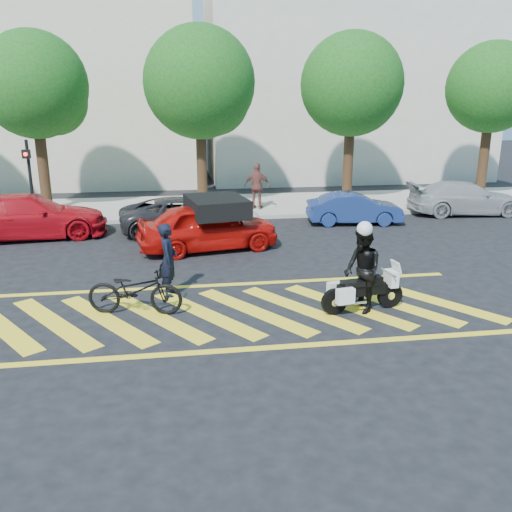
{
  "coord_description": "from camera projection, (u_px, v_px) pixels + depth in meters",
  "views": [
    {
      "loc": [
        -1.18,
        -11.4,
        4.74
      ],
      "look_at": [
        0.67,
        0.9,
        1.05
      ],
      "focal_mm": 38.0,
      "sensor_mm": 36.0,
      "label": 1
    }
  ],
  "objects": [
    {
      "name": "parked_mid_left",
      "position": [
        184.0,
        215.0,
        19.42
      ],
      "size": [
        4.69,
        2.44,
        1.26
      ],
      "primitive_type": "imported",
      "rotation": [
        0.0,
        0.0,
        1.65
      ],
      "color": "black",
      "rests_on": "ground"
    },
    {
      "name": "building_left",
      "position": [
        45.0,
        91.0,
        29.67
      ],
      "size": [
        16.0,
        8.0,
        10.0
      ],
      "primitive_type": "cube",
      "color": "beige",
      "rests_on": "ground"
    },
    {
      "name": "pedestrian_right",
      "position": [
        257.0,
        186.0,
        22.64
      ],
      "size": [
        1.22,
        0.85,
        1.91
      ],
      "primitive_type": "imported",
      "rotation": [
        0.0,
        0.0,
        2.76
      ],
      "color": "brown",
      "rests_on": "sidewalk"
    },
    {
      "name": "tree_far_right",
      "position": [
        493.0,
        91.0,
        24.24
      ],
      "size": [
        4.0,
        4.0,
        7.1
      ],
      "color": "black",
      "rests_on": "ground"
    },
    {
      "name": "police_motorcycle",
      "position": [
        362.0,
        291.0,
        12.3
      ],
      "size": [
        2.01,
        0.75,
        0.89
      ],
      "rotation": [
        0.0,
        0.0,
        0.16
      ],
      "color": "black",
      "rests_on": "ground"
    },
    {
      "name": "parked_far_right",
      "position": [
        465.0,
        198.0,
        22.39
      ],
      "size": [
        4.78,
        2.25,
        1.35
      ],
      "primitive_type": "imported",
      "rotation": [
        0.0,
        0.0,
        1.49
      ],
      "color": "gray",
      "rests_on": "ground"
    },
    {
      "name": "tree_center",
      "position": [
        203.0,
        87.0,
        22.33
      ],
      "size": [
        4.6,
        4.6,
        7.56
      ],
      "color": "black",
      "rests_on": "ground"
    },
    {
      "name": "ground",
      "position": [
        233.0,
        312.0,
        12.33
      ],
      "size": [
        90.0,
        90.0,
        0.0
      ],
      "primitive_type": "plane",
      "color": "black",
      "rests_on": "ground"
    },
    {
      "name": "signal_pole",
      "position": [
        30.0,
        175.0,
        20.08
      ],
      "size": [
        0.28,
        0.43,
        3.2
      ],
      "color": "black",
      "rests_on": "ground"
    },
    {
      "name": "red_convertible",
      "position": [
        208.0,
        227.0,
        17.17
      ],
      "size": [
        4.69,
        2.58,
        1.51
      ],
      "primitive_type": "imported",
      "rotation": [
        0.0,
        0.0,
        1.76
      ],
      "color": "#B00C08",
      "rests_on": "ground"
    },
    {
      "name": "officer_bike",
      "position": [
        168.0,
        260.0,
        13.18
      ],
      "size": [
        0.49,
        0.69,
        1.81
      ],
      "primitive_type": "imported",
      "rotation": [
        0.0,
        0.0,
        1.49
      ],
      "color": "black",
      "rests_on": "ground"
    },
    {
      "name": "tree_right",
      "position": [
        354.0,
        88.0,
        23.28
      ],
      "size": [
        4.4,
        4.4,
        7.41
      ],
      "color": "black",
      "rests_on": "ground"
    },
    {
      "name": "parked_mid_right",
      "position": [
        212.0,
        215.0,
        19.57
      ],
      "size": [
        3.6,
        1.69,
        1.19
      ],
      "primitive_type": "imported",
      "rotation": [
        0.0,
        0.0,
        1.65
      ],
      "color": "silver",
      "rests_on": "ground"
    },
    {
      "name": "crosswalk",
      "position": [
        231.0,
        312.0,
        12.32
      ],
      "size": [
        12.33,
        4.0,
        0.01
      ],
      "color": "yellow",
      "rests_on": "ground"
    },
    {
      "name": "parked_left",
      "position": [
        29.0,
        216.0,
        18.62
      ],
      "size": [
        5.41,
        2.72,
        1.51
      ],
      "primitive_type": "imported",
      "rotation": [
        0.0,
        0.0,
        1.69
      ],
      "color": "#B20A14",
      "rests_on": "ground"
    },
    {
      "name": "parked_right",
      "position": [
        354.0,
        208.0,
        20.73
      ],
      "size": [
        3.72,
        1.63,
        1.19
      ],
      "primitive_type": "imported",
      "rotation": [
        0.0,
        0.0,
        1.47
      ],
      "color": "navy",
      "rests_on": "ground"
    },
    {
      "name": "building_right",
      "position": [
        344.0,
        82.0,
        31.96
      ],
      "size": [
        16.0,
        8.0,
        11.0
      ],
      "primitive_type": "cube",
      "color": "beige",
      "rests_on": "ground"
    },
    {
      "name": "tree_left",
      "position": [
        38.0,
        89.0,
        21.43
      ],
      "size": [
        4.2,
        4.2,
        7.26
      ],
      "color": "black",
      "rests_on": "ground"
    },
    {
      "name": "bicycle",
      "position": [
        135.0,
        290.0,
        12.12
      ],
      "size": [
        2.25,
        1.16,
        1.12
      ],
      "primitive_type": "imported",
      "rotation": [
        0.0,
        0.0,
        1.37
      ],
      "color": "black",
      "rests_on": "ground"
    },
    {
      "name": "sidewalk",
      "position": [
        203.0,
        207.0,
        23.68
      ],
      "size": [
        60.0,
        5.0,
        0.15
      ],
      "primitive_type": "cube",
      "color": "#9E998E",
      "rests_on": "ground"
    },
    {
      "name": "officer_moto",
      "position": [
        362.0,
        270.0,
        12.17
      ],
      "size": [
        0.87,
        1.05,
        1.94
      ],
      "primitive_type": "imported",
      "rotation": [
        0.0,
        0.0,
        -1.41
      ],
      "color": "black",
      "rests_on": "ground"
    }
  ]
}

